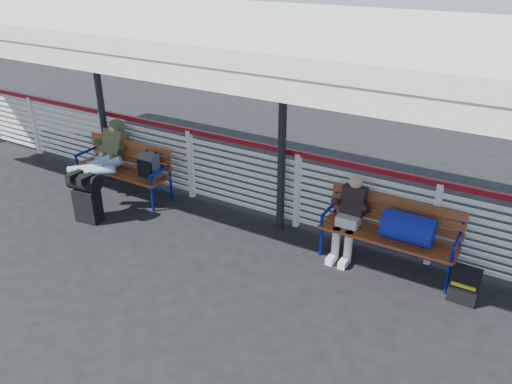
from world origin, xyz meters
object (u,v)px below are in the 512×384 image
Objects in this scene: bench_left at (131,164)px; traveler_man at (101,161)px; suitcase_side at (464,285)px; companion_person at (349,216)px; bench_right at (401,227)px; luggage_stack at (86,196)px.

bench_left is 0.48m from traveler_man.
suitcase_side is (5.77, 0.22, -0.46)m from traveler_man.
suitcase_side is (1.60, -0.27, -0.36)m from companion_person.
bench_left is 1.00× the size of bench_right.
traveler_man is 4.20m from companion_person.
companion_person is at bearing 6.71° from traveler_man.
traveler_man is (-0.35, 0.69, 0.26)m from luggage_stack.
traveler_man reaches higher than companion_person.
traveler_man is at bearing -176.88° from suitcase_side.
bench_right is 1.10× the size of traveler_man.
bench_left is 5.47m from suitcase_side.
bench_right is at bearing 1.87° from companion_person.
companion_person is at bearing 2.10° from bench_left.
bench_left is at bearing 83.40° from luggage_stack.
bench_right is (4.52, 1.20, 0.17)m from luggage_stack.
suitcase_side is at bearing -9.72° from companion_person.
bench_right is 1.57× the size of companion_person.
suitcase_side is at bearing -1.39° from bench_left.
suitcase_side is at bearing 2.15° from traveler_man.
companion_person reaches higher than suitcase_side.
bench_right is at bearing 6.71° from luggage_stack.
luggage_stack is at bearing -165.13° from bench_right.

